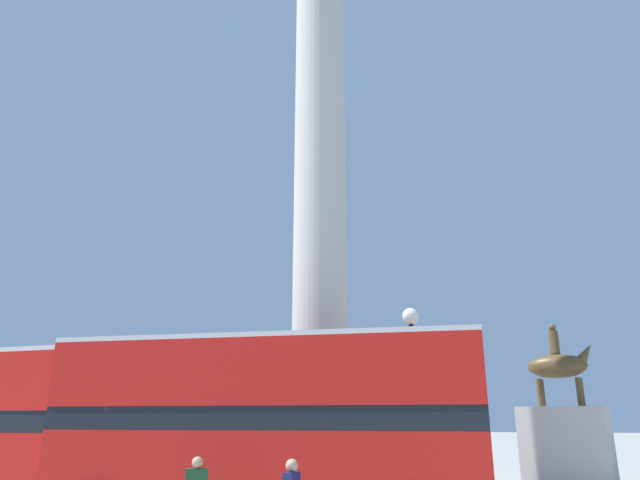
% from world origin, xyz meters
% --- Properties ---
extents(monument_column, '(4.78, 4.78, 26.09)m').
position_xyz_m(monument_column, '(0.00, 0.00, 10.92)').
color(monument_column, beige).
rests_on(monument_column, ground_plane).
extents(bus_b, '(10.76, 3.07, 4.48)m').
position_xyz_m(bus_b, '(0.01, -5.97, 2.47)').
color(bus_b, red).
rests_on(bus_b, ground_plane).
extents(equestrian_statue, '(3.58, 3.01, 6.06)m').
position_xyz_m(equestrian_statue, '(8.57, 3.76, 1.78)').
color(equestrian_statue, beige).
rests_on(equestrian_statue, ground_plane).
extents(street_lamp, '(0.50, 0.50, 5.67)m').
position_xyz_m(street_lamp, '(3.53, -3.03, 3.57)').
color(street_lamp, black).
rests_on(street_lamp, ground_plane).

